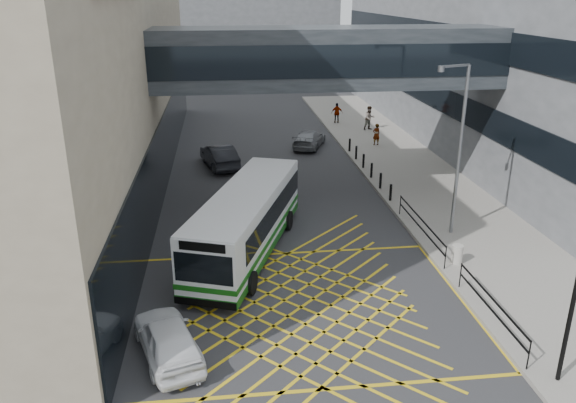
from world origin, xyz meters
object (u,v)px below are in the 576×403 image
object	(u,v)px
pedestrian_b	(370,118)
litter_bin	(457,254)
car_white	(168,338)
bus	(247,220)
car_silver	(309,138)
pedestrian_a	(376,134)
car_dark	(219,156)
pedestrian_c	(337,113)
street_lamp	(458,141)

from	to	relation	value
pedestrian_b	litter_bin	bearing A→B (deg)	-112.25
car_white	litter_bin	world-z (taller)	car_white
litter_bin	pedestrian_b	bearing A→B (deg)	84.17
bus	car_silver	xyz separation A→B (m)	(5.34, 17.18, -0.86)
pedestrian_a	bus	bearing A→B (deg)	43.28
litter_bin	car_dark	bearing A→B (deg)	122.23
car_white	pedestrian_a	bearing A→B (deg)	-136.84
pedestrian_a	pedestrian_c	bearing A→B (deg)	-94.82
car_dark	pedestrian_a	world-z (taller)	pedestrian_a
pedestrian_a	pedestrian_c	xyz separation A→B (m)	(-1.39, 7.57, 0.06)
pedestrian_b	car_silver	bearing A→B (deg)	-159.17
car_dark	pedestrian_c	xyz separation A→B (m)	(9.99, 11.24, 0.26)
street_lamp	pedestrian_a	distance (m)	16.41
car_white	pedestrian_c	bearing A→B (deg)	-128.52
car_silver	pedestrian_b	bearing A→B (deg)	-121.28
car_white	car_silver	bearing A→B (deg)	-126.71
car_white	car_silver	world-z (taller)	car_white
car_silver	street_lamp	xyz separation A→B (m)	(4.00, -16.52, 3.88)
car_white	pedestrian_a	xyz separation A→B (m)	(13.04, 23.85, 0.27)
car_dark	pedestrian_c	bearing A→B (deg)	-146.14
pedestrian_b	pedestrian_c	xyz separation A→B (m)	(-2.11, 2.79, -0.11)
car_silver	litter_bin	size ratio (longest dim) A/B	5.41
car_dark	pedestrian_a	size ratio (longest dim) A/B	3.04
bus	car_white	distance (m)	7.79
car_dark	car_white	bearing A→B (deg)	70.81
car_white	pedestrian_b	world-z (taller)	pedestrian_b
bus	pedestrian_a	world-z (taller)	bus
car_white	litter_bin	xyz separation A→B (m)	(11.33, 4.83, -0.12)
car_white	bus	bearing A→B (deg)	-129.65
litter_bin	pedestrian_b	distance (m)	23.92
street_lamp	pedestrian_c	distance (m)	23.83
car_white	pedestrian_c	size ratio (longest dim) A/B	2.53
car_dark	pedestrian_a	distance (m)	11.96
pedestrian_b	pedestrian_c	size ratio (longest dim) A/B	1.13
car_white	pedestrian_b	bearing A→B (deg)	-133.85
bus	litter_bin	world-z (taller)	bus
car_silver	pedestrian_a	distance (m)	4.90
bus	car_silver	world-z (taller)	bus
car_white	street_lamp	distance (m)	15.00
pedestrian_a	pedestrian_c	world-z (taller)	pedestrian_c
litter_bin	pedestrian_a	world-z (taller)	pedestrian_a
pedestrian_c	car_white	bearing A→B (deg)	77.66
bus	street_lamp	distance (m)	9.84
bus	street_lamp	bearing A→B (deg)	23.59
car_white	car_silver	distance (m)	25.71
car_dark	car_silver	xyz separation A→B (m)	(6.52, 4.20, -0.08)
car_dark	street_lamp	distance (m)	16.64
car_white	pedestrian_c	xyz separation A→B (m)	(11.65, 31.42, 0.33)
car_silver	pedestrian_a	world-z (taller)	pedestrian_a
car_dark	litter_bin	size ratio (longest dim) A/B	5.97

